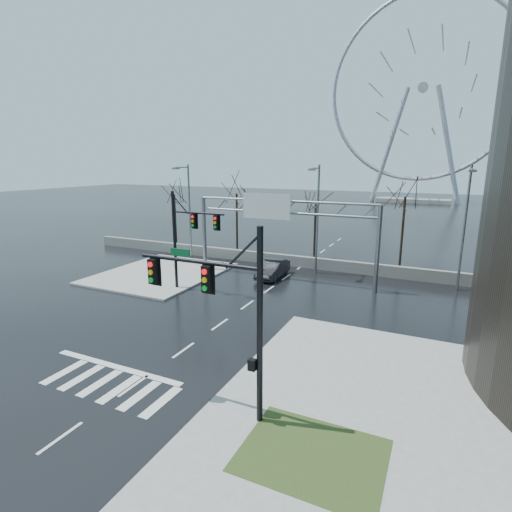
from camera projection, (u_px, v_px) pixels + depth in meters
The scene contains 18 objects.
ground at pixel (184, 350), 22.21m from camera, with size 260.00×260.00×0.00m, color black.
sidewalk_right_ext at pixel (374, 371), 19.82m from camera, with size 12.00×10.00×0.15m, color gray.
sidewalk_far at pixel (161, 273), 37.32m from camera, with size 10.00×12.00×0.15m, color gray.
grass_strip at pixel (312, 455), 14.05m from camera, with size 5.00×4.00×0.02m, color #293616.
barrier_wall at pixel (301, 262), 39.71m from camera, with size 52.00×0.50×1.10m, color slate.
signal_mast_near at pixel (228, 304), 15.41m from camera, with size 5.52×0.41×8.00m.
signal_mast_far at pixel (186, 232), 31.42m from camera, with size 4.72×0.41×8.00m.
sign_gantry at pixel (279, 222), 34.36m from camera, with size 16.36×0.40×7.60m.
streetlight_left at pixel (188, 204), 41.82m from camera, with size 0.50×2.55×10.00m.
streetlight_mid at pixel (317, 211), 36.04m from camera, with size 0.50×2.55×10.00m.
streetlight_right at pixel (466, 219), 31.07m from camera, with size 0.50×2.55×10.00m.
tree_far_left at pixel (174, 200), 49.52m from camera, with size 3.50×3.50×7.00m.
tree_left at pixel (237, 200), 45.27m from camera, with size 3.75×3.75×7.50m.
tree_center at pixel (316, 210), 42.61m from camera, with size 3.25×3.25×6.50m.
tree_right at pixel (405, 205), 37.77m from camera, with size 3.90×3.90×7.80m.
tree_far_right at pixel (501, 218), 35.08m from camera, with size 3.40×3.40×6.80m.
ferris_wheel at pixel (422, 95), 97.85m from camera, with size 45.00×6.00×50.91m.
car at pixel (273, 269), 36.12m from camera, with size 1.67×4.80×1.58m, color black.
Camera 1 is at (12.33, -16.76, 10.21)m, focal length 28.00 mm.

